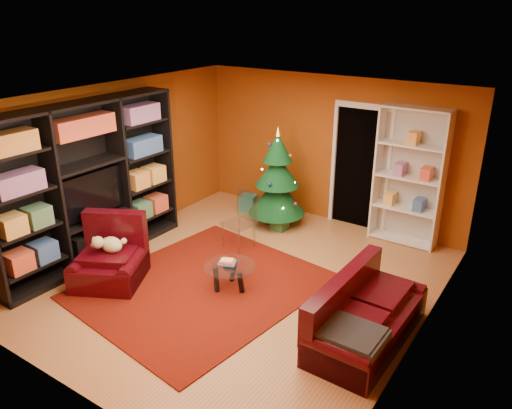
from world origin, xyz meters
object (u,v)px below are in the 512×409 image
Objects in this scene: christmas_tree at (277,178)px; media_unit at (88,185)px; gift_box_teal at (248,203)px; armchair at (108,258)px; dog at (112,245)px; sofa at (369,311)px; rug at (202,286)px; white_bookshelf at (409,177)px; gift_box_green at (280,223)px; gift_box_red at (272,218)px; acrylic_chair at (239,224)px; coffee_table at (230,277)px.

media_unit is at bearing -121.68° from christmas_tree.
media_unit reaches higher than gift_box_teal.
armchair is 0.20m from dog.
rug is at bearing 95.82° from sofa.
rug is at bearing -121.01° from white_bookshelf.
christmas_tree is 7.13× the size of gift_box_green.
gift_box_green is at bearing -32.44° from gift_box_red.
gift_box_teal is 3.31m from armchair.
sofa is at bearing -15.75° from dog.
dog is at bearing -105.25° from acrylic_chair.
gift_box_teal is (-0.79, 0.24, -0.73)m from christmas_tree.
coffee_table is (0.63, -2.26, -0.69)m from christmas_tree.
gift_box_teal is 0.16× the size of sofa.
rug is 15.72× the size of gift_box_red.
rug is 1.38m from armchair.
sofa is (2.72, -2.25, 0.29)m from gift_box_red.
christmas_tree is 0.79m from gift_box_green.
christmas_tree is 3.51m from sofa.
christmas_tree is (-0.27, 2.44, 0.87)m from rug.
sofa reaches higher than dog.
coffee_table is (0.45, -2.08, 0.06)m from gift_box_green.
white_bookshelf reaches higher than rug.
media_unit is at bearing -169.44° from coffee_table.
dog is 0.47× the size of acrylic_chair.
sofa is (0.52, -2.83, -0.73)m from white_bookshelf.
coffee_table is at bearing -60.47° from gift_box_teal.
sofa is 2.87m from acrylic_chair.
gift_box_green is 0.63× the size of dog.
sofa is at bearing 4.34° from rug.
media_unit is at bearing -126.08° from gift_box_green.
armchair is (-0.82, -3.05, 0.29)m from gift_box_red.
media_unit reaches higher than sofa.
armchair is (0.75, -0.38, -0.83)m from media_unit.
christmas_tree is 2.51× the size of coffee_table.
gift_box_teal is at bearing 60.80° from dog.
gift_box_teal is 1.49× the size of gift_box_red.
gift_box_green is at bearing 41.95° from dog.
sofa is (2.47, -2.09, 0.27)m from gift_box_green.
media_unit reaches higher than christmas_tree.
media_unit is at bearing 97.12° from sofa.
gift_box_red is at bearing 60.36° from media_unit.
gift_box_red is at bearing 103.48° from acrylic_chair.
white_bookshelf is (1.85, 3.01, 1.12)m from rug.
white_bookshelf is 2.97m from sofa.
rug is 3.71m from white_bookshelf.
gift_box_teal is 4.25m from sofa.
rug is 2.60m from christmas_tree.
gift_box_teal reaches higher than gift_box_red.
gift_box_teal is 1.62m from acrylic_chair.
media_unit is at bearing 125.79° from armchair.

